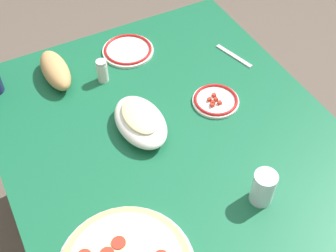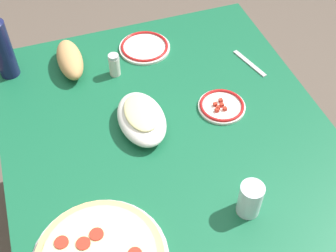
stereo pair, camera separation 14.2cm
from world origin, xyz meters
name	(u,v)px [view 1 (the left image)]	position (x,y,z in m)	size (l,w,h in m)	color
ground_plane	(168,237)	(0.00, 0.00, 0.00)	(8.00, 8.00, 0.00)	brown
dining_table	(168,153)	(0.00, 0.00, 0.61)	(1.18, 1.05, 0.73)	#145938
baked_pasta_dish	(140,121)	(0.05, 0.07, 0.77)	(0.24, 0.15, 0.08)	white
water_glass	(263,188)	(-0.34, -0.12, 0.78)	(0.07, 0.07, 0.11)	silver
side_plate_near	(216,100)	(0.04, -0.21, 0.73)	(0.16, 0.16, 0.02)	white
side_plate_far	(128,50)	(0.43, -0.05, 0.73)	(0.20, 0.20, 0.02)	white
bread_loaf	(55,70)	(0.41, 0.24, 0.77)	(0.21, 0.09, 0.08)	tan
spice_shaker	(102,71)	(0.33, 0.09, 0.77)	(0.04, 0.04, 0.09)	silver
fork_right	(234,56)	(0.22, -0.40, 0.73)	(0.17, 0.02, 0.01)	#B7B7BC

